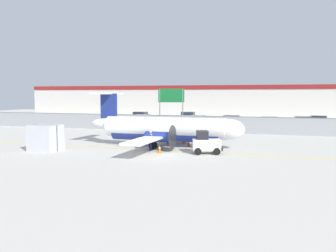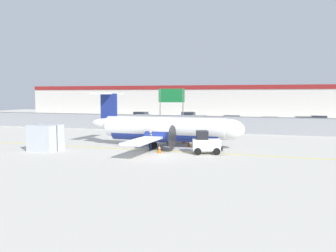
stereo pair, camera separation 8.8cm
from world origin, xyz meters
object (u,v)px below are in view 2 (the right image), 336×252
at_px(traffic_cone_near_right, 183,140).
at_px(parked_car_7, 319,121).
at_px(cargo_container, 45,138).
at_px(parked_car_2, 189,116).
at_px(traffic_cone_far_left, 189,143).
at_px(parked_car_3, 197,121).
at_px(parked_car_6, 302,122).
at_px(parked_car_1, 141,120).
at_px(parked_car_4, 232,121).
at_px(traffic_cone_near_left, 159,149).
at_px(commuter_airplane, 167,129).
at_px(ground_crew_worker, 151,139).
at_px(parked_car_0, 141,116).
at_px(baggage_tug, 206,143).
at_px(highway_sign, 171,99).
at_px(parked_car_5, 269,122).

relative_size(traffic_cone_near_right, parked_car_7, 0.15).
height_order(cargo_container, parked_car_2, cargo_container).
relative_size(traffic_cone_far_left, parked_car_7, 0.15).
bearing_deg(parked_car_3, parked_car_6, -172.18).
relative_size(parked_car_1, parked_car_4, 1.00).
xyz_separation_m(traffic_cone_near_left, parked_car_7, (14.01, 29.13, 0.58)).
xyz_separation_m(commuter_airplane, cargo_container, (-9.05, -5.61, -0.50)).
relative_size(commuter_airplane, traffic_cone_far_left, 25.02).
xyz_separation_m(ground_crew_worker, traffic_cone_near_left, (1.13, -0.93, -0.64)).
distance_m(parked_car_0, parked_car_3, 13.92).
distance_m(baggage_tug, parked_car_2, 35.30).
xyz_separation_m(parked_car_6, parked_car_7, (2.37, 2.64, 0.00)).
relative_size(parked_car_4, parked_car_7, 0.99).
height_order(cargo_container, highway_sign, highway_sign).
bearing_deg(cargo_container, parked_car_0, 101.98).
height_order(traffic_cone_far_left, highway_sign, highway_sign).
bearing_deg(highway_sign, traffic_cone_near_right, -67.02).
xyz_separation_m(parked_car_3, highway_sign, (-2.07, -5.63, 3.24)).
bearing_deg(parked_car_6, baggage_tug, 68.19).
xyz_separation_m(traffic_cone_near_right, parked_car_7, (13.87, 22.49, 0.58)).
relative_size(ground_crew_worker, parked_car_0, 0.39).
bearing_deg(cargo_container, parked_car_5, 60.76).
height_order(baggage_tug, parked_car_3, baggage_tug).
bearing_deg(parked_car_0, parked_car_7, 0.64).
bearing_deg(cargo_container, parked_car_2, 88.93).
distance_m(baggage_tug, parked_car_4, 25.49).
distance_m(parked_car_1, parked_car_4, 13.67).
bearing_deg(cargo_container, traffic_cone_near_left, 14.41).
distance_m(ground_crew_worker, highway_sign, 18.55).
bearing_deg(parked_car_3, parked_car_1, 2.30).
bearing_deg(parked_car_7, highway_sign, -149.09).
height_order(traffic_cone_far_left, parked_car_7, parked_car_7).
bearing_deg(cargo_container, ground_crew_worker, 21.68).
bearing_deg(commuter_airplane, traffic_cone_near_right, 76.79).
height_order(parked_car_3, parked_car_6, same).
distance_m(traffic_cone_near_left, parked_car_5, 25.48).
distance_m(ground_crew_worker, parked_car_3, 23.56).
bearing_deg(parked_car_4, baggage_tug, -86.77).
bearing_deg(parked_car_7, ground_crew_worker, -115.84).
distance_m(traffic_cone_near_right, parked_car_0, 29.26).
distance_m(cargo_container, parked_car_0, 34.10).
height_order(ground_crew_worker, traffic_cone_near_left, ground_crew_worker).
height_order(traffic_cone_far_left, parked_car_1, parked_car_1).
bearing_deg(parked_car_2, parked_car_5, -37.16).
bearing_deg(parked_car_6, parked_car_3, 3.38).
bearing_deg(parked_car_7, parked_car_5, -142.94).
distance_m(cargo_container, traffic_cone_near_left, 9.82).
bearing_deg(parked_car_4, parked_car_1, -171.76).
relative_size(parked_car_3, parked_car_5, 0.99).
height_order(traffic_cone_far_left, parked_car_2, parked_car_2).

